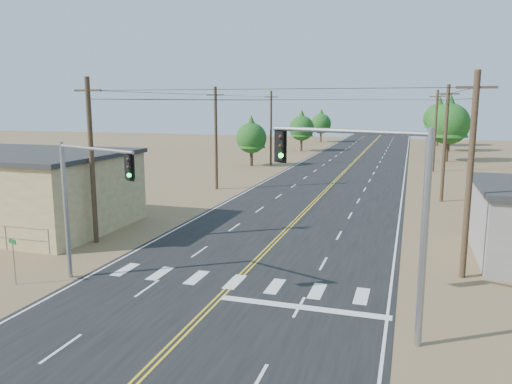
% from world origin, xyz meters
% --- Properties ---
extents(ground, '(220.00, 220.00, 0.00)m').
position_xyz_m(ground, '(0.00, 0.00, 0.00)').
color(ground, olive).
rests_on(ground, ground).
extents(road, '(15.00, 200.00, 0.02)m').
position_xyz_m(road, '(0.00, 30.00, 0.01)').
color(road, black).
rests_on(road, ground).
extents(utility_pole_left_near, '(1.80, 0.30, 10.00)m').
position_xyz_m(utility_pole_left_near, '(-10.50, 12.00, 5.12)').
color(utility_pole_left_near, '#4C3826').
rests_on(utility_pole_left_near, ground).
extents(utility_pole_left_mid, '(1.80, 0.30, 10.00)m').
position_xyz_m(utility_pole_left_mid, '(-10.50, 32.00, 5.12)').
color(utility_pole_left_mid, '#4C3826').
rests_on(utility_pole_left_mid, ground).
extents(utility_pole_left_far, '(1.80, 0.30, 10.00)m').
position_xyz_m(utility_pole_left_far, '(-10.50, 52.00, 5.12)').
color(utility_pole_left_far, '#4C3826').
rests_on(utility_pole_left_far, ground).
extents(utility_pole_right_near, '(1.80, 0.30, 10.00)m').
position_xyz_m(utility_pole_right_near, '(10.50, 12.00, 5.12)').
color(utility_pole_right_near, '#4C3826').
rests_on(utility_pole_right_near, ground).
extents(utility_pole_right_mid, '(1.80, 0.30, 10.00)m').
position_xyz_m(utility_pole_right_mid, '(10.50, 32.00, 5.12)').
color(utility_pole_right_mid, '#4C3826').
rests_on(utility_pole_right_mid, ground).
extents(utility_pole_right_far, '(1.80, 0.30, 10.00)m').
position_xyz_m(utility_pole_right_far, '(10.50, 52.00, 5.12)').
color(utility_pole_right_far, '#4C3826').
rests_on(utility_pole_right_far, ground).
extents(signal_mast_left, '(5.14, 2.22, 6.69)m').
position_xyz_m(signal_mast_left, '(-6.54, 5.68, 4.52)').
color(signal_mast_left, gray).
rests_on(signal_mast_left, ground).
extents(signal_mast_right, '(6.05, 2.27, 7.70)m').
position_xyz_m(signal_mast_right, '(6.63, 4.59, 5.21)').
color(signal_mast_right, gray).
rests_on(signal_mast_right, ground).
extents(street_sign, '(0.63, 0.27, 2.23)m').
position_xyz_m(street_sign, '(-9.80, 4.61, 1.50)').
color(street_sign, gray).
rests_on(street_sign, ground).
extents(tree_left_near, '(4.10, 4.10, 6.83)m').
position_xyz_m(tree_left_near, '(-12.81, 50.49, 4.17)').
color(tree_left_near, '#3F2D1E').
rests_on(tree_left_near, ground).
extents(tree_left_mid, '(4.36, 4.36, 7.27)m').
position_xyz_m(tree_left_mid, '(-10.74, 72.84, 4.45)').
color(tree_left_mid, '#3F2D1E').
rests_on(tree_left_mid, ground).
extents(tree_left_far, '(4.28, 4.28, 7.13)m').
position_xyz_m(tree_left_far, '(-10.98, 93.82, 4.36)').
color(tree_left_far, '#3F2D1E').
rests_on(tree_left_far, ground).
extents(tree_right_near, '(5.92, 5.92, 9.87)m').
position_xyz_m(tree_right_near, '(12.77, 63.80, 6.04)').
color(tree_right_near, '#3F2D1E').
rests_on(tree_right_near, ground).
extents(tree_right_mid, '(5.09, 5.09, 8.48)m').
position_xyz_m(tree_right_mid, '(14.00, 80.12, 5.18)').
color(tree_right_mid, '#3F2D1E').
rests_on(tree_right_mid, ground).
extents(tree_right_far, '(5.84, 5.84, 9.73)m').
position_xyz_m(tree_right_far, '(12.65, 91.34, 5.96)').
color(tree_right_far, '#3F2D1E').
rests_on(tree_right_far, ground).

